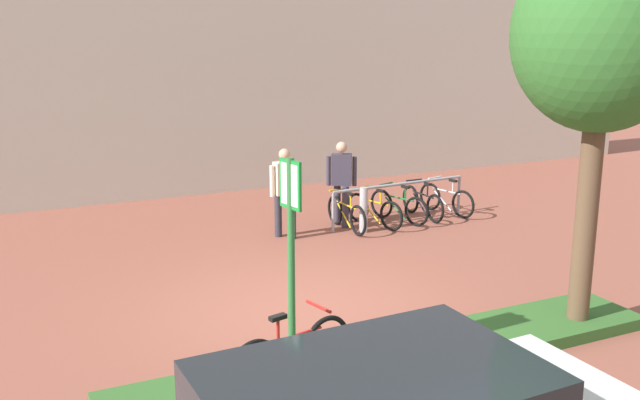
% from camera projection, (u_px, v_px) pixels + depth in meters
% --- Properties ---
extents(ground_plane, '(60.00, 60.00, 0.00)m').
position_uv_depth(ground_plane, '(310.00, 311.00, 10.07)').
color(ground_plane, brown).
extents(planter_strip, '(7.00, 1.10, 0.16)m').
position_uv_depth(planter_strip, '(400.00, 357.00, 8.48)').
color(planter_strip, '#336028').
rests_on(planter_strip, ground).
extents(tree_sidewalk, '(2.20, 2.20, 5.04)m').
position_uv_depth(tree_sidewalk, '(602.00, 37.00, 8.60)').
color(tree_sidewalk, brown).
rests_on(tree_sidewalk, ground).
extents(parking_sign_post, '(0.10, 0.36, 2.59)m').
position_uv_depth(parking_sign_post, '(291.00, 242.00, 7.53)').
color(parking_sign_post, '#2D7238').
rests_on(parking_sign_post, ground).
extents(bike_at_sign, '(1.65, 0.53, 0.86)m').
position_uv_depth(bike_at_sign, '(292.00, 353.00, 7.97)').
color(bike_at_sign, black).
rests_on(bike_at_sign, ground).
extents(bike_rack_cluster, '(3.20, 1.72, 0.83)m').
position_uv_depth(bike_rack_cluster, '(399.00, 205.00, 14.68)').
color(bike_rack_cluster, '#99999E').
rests_on(bike_rack_cluster, ground).
extents(bollard_steel, '(0.16, 0.16, 0.90)m').
position_uv_depth(bollard_steel, '(364.00, 210.00, 13.90)').
color(bollard_steel, '#ADADB2').
rests_on(bollard_steel, ground).
extents(person_shirt_blue, '(0.61, 0.38, 1.72)m').
position_uv_depth(person_shirt_blue, '(285.00, 187.00, 13.42)').
color(person_shirt_blue, '#2D2D38').
rests_on(person_shirt_blue, ground).
extents(person_suited_dark, '(0.54, 0.44, 1.72)m').
position_uv_depth(person_suited_dark, '(341.00, 178.00, 14.23)').
color(person_suited_dark, '#383342').
rests_on(person_suited_dark, ground).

